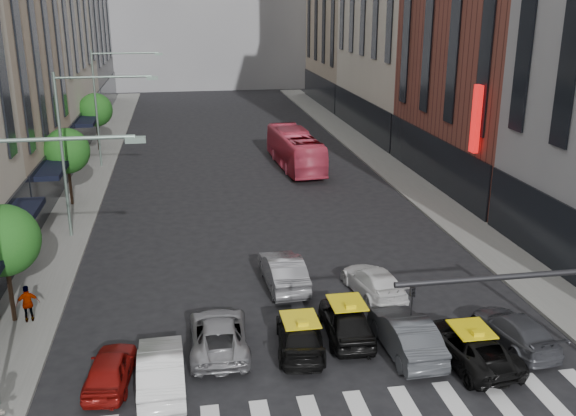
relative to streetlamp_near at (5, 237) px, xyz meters
name	(u,v)px	position (x,y,z in m)	size (l,w,h in m)	color
sidewalk_left	(85,188)	(-1.46, 26.00, -5.83)	(3.00, 96.00, 0.15)	slate
sidewalk_right	(397,174)	(21.54, 26.00, -5.83)	(3.00, 96.00, 0.15)	slate
tree_near	(3,241)	(-1.76, 6.00, -2.25)	(2.88, 2.88, 4.95)	black
tree_mid	(67,151)	(-1.76, 22.00, -2.25)	(2.88, 2.88, 4.95)	black
tree_far	(96,110)	(-1.76, 38.00, -2.25)	(2.88, 2.88, 4.95)	black
streetlamp_near	(5,237)	(0.00, 0.00, 0.00)	(5.38, 0.25, 9.00)	gray
streetlamp_mid	(79,133)	(0.00, 16.00, 0.00)	(5.38, 0.25, 9.00)	gray
streetlamp_far	(108,93)	(0.00, 32.00, 0.00)	(5.38, 0.25, 9.00)	gray
liberty_sign	(476,119)	(22.64, 16.00, 0.10)	(0.30, 0.70, 4.00)	red
car_red	(110,369)	(2.56, 0.81, -5.29)	(1.45, 3.60, 1.23)	maroon
car_white_front	(161,369)	(4.30, 0.32, -5.18)	(1.53, 4.39, 1.45)	silver
car_silver	(219,334)	(6.41, 2.51, -5.25)	(2.18, 4.72, 1.31)	gray
taxi_left	(300,335)	(9.44, 2.00, -5.28)	(1.75, 4.31, 1.25)	black
taxi_center	(346,320)	(11.43, 2.67, -5.18)	(1.72, 4.28, 1.46)	black
car_grey_mid	(406,334)	(13.33, 1.15, -5.15)	(1.59, 4.55, 1.50)	#3B3E42
taxi_right	(470,345)	(15.44, 0.16, -5.26)	(2.13, 4.63, 1.29)	black
car_grey_curb	(514,330)	(17.64, 0.98, -5.28)	(1.76, 4.33, 1.26)	#414248
car_row2_left	(283,271)	(9.73, 7.73, -5.14)	(1.62, 4.65, 1.53)	#949499
car_row2_right	(374,282)	(13.59, 6.10, -5.26)	(1.81, 4.45, 1.29)	white
bus	(295,149)	(14.22, 29.47, -4.44)	(2.46, 10.53, 2.93)	#D53E59
pedestrian_far	(28,304)	(-1.11, 5.82, -4.97)	(0.92, 0.38, 1.57)	gray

